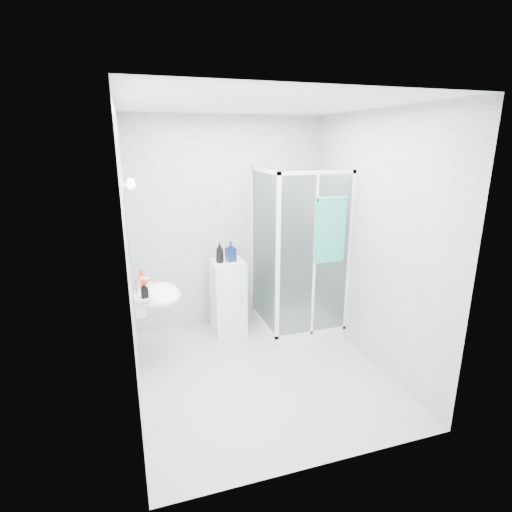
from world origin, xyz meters
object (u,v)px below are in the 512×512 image
object	(u,v)px
storage_cabinet	(228,297)
hand_towel	(331,228)
soap_dispenser_black	(144,290)
shampoo_bottle_b	(231,251)
wall_basin	(155,296)
soap_dispenser_orange	(142,278)
shampoo_bottle_a	(220,253)
shower_enclosure	(294,298)

from	to	relation	value
storage_cabinet	hand_towel	world-z (taller)	hand_towel
soap_dispenser_black	shampoo_bottle_b	bearing A→B (deg)	35.69
wall_basin	soap_dispenser_black	size ratio (longest dim) A/B	3.72
storage_cabinet	hand_towel	size ratio (longest dim) A/B	1.26
storage_cabinet	soap_dispenser_orange	xyz separation A→B (m)	(-1.00, -0.42, 0.49)
hand_towel	shampoo_bottle_b	size ratio (longest dim) A/B	3.06
soap_dispenser_black	wall_basin	bearing A→B (deg)	61.22
shampoo_bottle_a	shampoo_bottle_b	size ratio (longest dim) A/B	1.02
shower_enclosure	hand_towel	size ratio (longest dim) A/B	2.74
soap_dispenser_orange	shower_enclosure	bearing A→B (deg)	5.78
storage_cabinet	soap_dispenser_black	xyz separation A→B (m)	(-0.99, -0.75, 0.48)
shampoo_bottle_b	soap_dispenser_black	world-z (taller)	shampoo_bottle_b
hand_towel	soap_dispenser_black	size ratio (longest dim) A/B	4.85
shower_enclosure	shampoo_bottle_a	bearing A→B (deg)	166.05
soap_dispenser_orange	soap_dispenser_black	size ratio (longest dim) A/B	1.14
shower_enclosure	wall_basin	size ratio (longest dim) A/B	3.57
hand_towel	soap_dispenser_orange	xyz separation A→B (m)	(-2.01, 0.22, -0.44)
shower_enclosure	storage_cabinet	xyz separation A→B (m)	(-0.77, 0.24, 0.01)
storage_cabinet	soap_dispenser_black	size ratio (longest dim) A/B	6.10
wall_basin	soap_dispenser_black	bearing A→B (deg)	-118.78
storage_cabinet	shampoo_bottle_b	size ratio (longest dim) A/B	3.85
shower_enclosure	soap_dispenser_black	world-z (taller)	shower_enclosure
wall_basin	hand_towel	xyz separation A→B (m)	(1.89, -0.09, 0.59)
storage_cabinet	soap_dispenser_orange	bearing A→B (deg)	-158.97
storage_cabinet	shampoo_bottle_b	bearing A→B (deg)	-11.02
storage_cabinet	shampoo_bottle_a	distance (m)	0.59
soap_dispenser_orange	shampoo_bottle_b	bearing A→B (deg)	21.70
hand_towel	shampoo_bottle_a	size ratio (longest dim) A/B	2.99
shampoo_bottle_b	hand_towel	bearing A→B (deg)	-33.50
soap_dispenser_black	hand_towel	bearing A→B (deg)	3.01
shower_enclosure	shampoo_bottle_a	xyz separation A→B (m)	(-0.87, 0.21, 0.59)
shower_enclosure	shampoo_bottle_a	distance (m)	1.07
wall_basin	shower_enclosure	bearing A→B (deg)	10.81
storage_cabinet	soap_dispenser_orange	world-z (taller)	soap_dispenser_orange
shampoo_bottle_a	soap_dispenser_black	bearing A→B (deg)	-141.12
hand_towel	shampoo_bottle_a	distance (m)	1.31
storage_cabinet	shampoo_bottle_a	size ratio (longest dim) A/B	3.77
soap_dispenser_orange	hand_towel	bearing A→B (deg)	-6.30
hand_towel	shampoo_bottle_a	world-z (taller)	hand_towel
shower_enclosure	shampoo_bottle_b	size ratio (longest dim) A/B	8.37
hand_towel	shampoo_bottle_a	xyz separation A→B (m)	(-1.10, 0.62, -0.34)
wall_basin	storage_cabinet	bearing A→B (deg)	32.18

